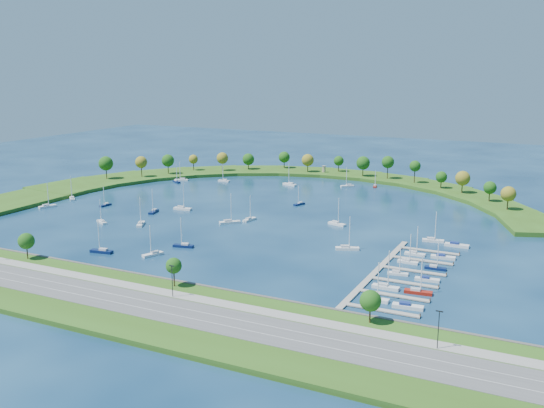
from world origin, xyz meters
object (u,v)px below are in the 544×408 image
at_px(moored_boat_6, 102,250).
at_px(moored_boat_12, 141,223).
at_px(moored_boat_5, 153,253).
at_px(moored_boat_2, 177,181).
at_px(moored_boat_10, 105,204).
at_px(docked_boat_1, 407,306).
at_px(moored_boat_14, 249,219).
at_px(moored_boat_13, 230,222).
at_px(docked_boat_5, 427,279).
at_px(docked_boat_8, 415,253).
at_px(moored_boat_0, 183,245).
at_px(docked_boat_0, 375,298).
at_px(moored_boat_4, 47,206).
at_px(moored_boat_1, 224,180).
at_px(moored_boat_19, 181,179).
at_px(moored_boat_15, 337,223).
at_px(moored_boat_11, 347,185).
at_px(docked_boat_10, 433,240).
at_px(docked_boat_11, 456,245).
at_px(docked_boat_3, 418,291).
at_px(moored_boat_9, 102,221).
at_px(moored_boat_18, 290,184).
at_px(moored_boat_3, 154,211).
at_px(moored_boat_16, 182,208).
at_px(docked_boat_4, 398,273).
at_px(moored_boat_20, 375,185).
at_px(harbor_tower, 324,169).
at_px(moored_boat_8, 347,248).
at_px(moored_boat_7, 72,198).
at_px(moored_boat_17, 299,203).
at_px(docked_boat_2, 385,286).
at_px(docked_boat_7, 435,267).
at_px(docked_boat_6, 408,261).
at_px(docked_boat_9, 443,257).

distance_m(moored_boat_6, moored_boat_12, 42.38).
height_order(moored_boat_5, moored_boat_6, moored_boat_6).
height_order(moored_boat_2, moored_boat_10, moored_boat_2).
bearing_deg(docked_boat_1, moored_boat_14, 135.96).
xyz_separation_m(moored_boat_13, docked_boat_5, (98.17, -37.31, -0.36)).
xyz_separation_m(moored_boat_10, docked_boat_8, (163.72, -13.81, 0.03)).
distance_m(moored_boat_0, moored_boat_13, 40.54).
xyz_separation_m(moored_boat_6, docked_boat_0, (109.73, -1.49, -0.02)).
bearing_deg(moored_boat_4, moored_boat_1, 1.18).
bearing_deg(docked_boat_5, moored_boat_19, 141.57).
bearing_deg(moored_boat_15, moored_boat_19, 170.51).
relative_size(moored_boat_11, docked_boat_10, 0.93).
xyz_separation_m(moored_boat_13, docked_boat_11, (100.05, 8.22, -0.26)).
relative_size(moored_boat_12, docked_boat_3, 1.00).
distance_m(moored_boat_6, moored_boat_13, 64.64).
distance_m(moored_boat_9, moored_boat_15, 108.13).
bearing_deg(moored_boat_18, moored_boat_19, 30.10).
distance_m(moored_boat_3, moored_boat_16, 14.73).
bearing_deg(docked_boat_4, moored_boat_5, -176.25).
bearing_deg(docked_boat_1, moored_boat_20, 103.86).
bearing_deg(docked_boat_10, moored_boat_16, 169.76).
xyz_separation_m(moored_boat_0, moored_boat_19, (-83.36, 120.46, 0.01)).
bearing_deg(moored_boat_1, harbor_tower, -134.00).
xyz_separation_m(moored_boat_8, docked_boat_11, (37.95, 23.40, -0.24)).
bearing_deg(moored_boat_8, moored_boat_19, 122.45).
relative_size(moored_boat_18, docked_boat_1, 1.47).
relative_size(moored_boat_7, moored_boat_16, 0.92).
height_order(moored_boat_10, docked_boat_8, docked_boat_8).
height_order(harbor_tower, moored_boat_17, moored_boat_17).
bearing_deg(docked_boat_2, docked_boat_1, -51.16).
height_order(moored_boat_14, moored_boat_16, moored_boat_16).
height_order(moored_boat_6, moored_boat_19, moored_boat_6).
relative_size(docked_boat_3, docked_boat_7, 1.18).
xyz_separation_m(harbor_tower, docked_boat_3, (106.09, -188.83, -3.31)).
distance_m(docked_boat_3, docked_boat_6, 31.02).
distance_m(moored_boat_10, docked_boat_2, 172.40).
xyz_separation_m(docked_boat_7, docked_boat_8, (-10.51, 13.46, 0.01)).
distance_m(moored_boat_19, docked_boat_8, 191.60).
bearing_deg(docked_boat_9, moored_boat_14, 162.41).
bearing_deg(docked_boat_10, moored_boat_3, 174.72).
bearing_deg(moored_boat_10, moored_boat_5, 56.60).
bearing_deg(harbor_tower, moored_boat_12, -99.61).
relative_size(moored_boat_13, docked_boat_11, 1.48).
relative_size(moored_boat_12, docked_boat_6, 1.15).
bearing_deg(moored_boat_8, docked_boat_2, -78.21).
bearing_deg(moored_boat_2, moored_boat_5, -25.78).
bearing_deg(docked_boat_8, moored_boat_14, 167.27).
bearing_deg(moored_boat_19, docked_boat_4, 121.98).
bearing_deg(moored_boat_9, moored_boat_1, -61.45).
distance_m(moored_boat_5, docked_boat_6, 95.81).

